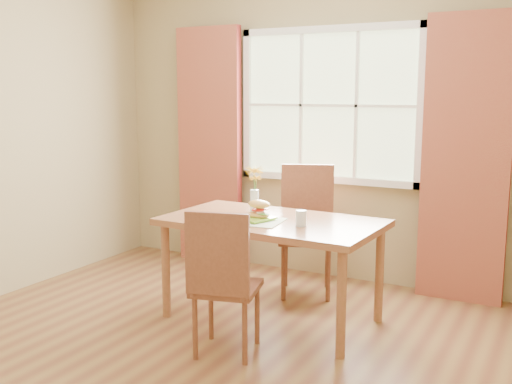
{
  "coord_description": "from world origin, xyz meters",
  "views": [
    {
      "loc": [
        1.88,
        -2.95,
        1.62
      ],
      "look_at": [
        -0.06,
        0.68,
        0.93
      ],
      "focal_mm": 42.0,
      "sensor_mm": 36.0,
      "label": 1
    }
  ],
  "objects_px": {
    "chair_near": "(223,277)",
    "dining_table": "(272,230)",
    "chair_far": "(307,223)",
    "croissant_sandwich": "(259,209)",
    "water_glass": "(301,219)",
    "flower_vase": "(255,185)"
  },
  "relations": [
    {
      "from": "chair_far",
      "to": "flower_vase",
      "type": "relative_size",
      "value": 3.06
    },
    {
      "from": "chair_near",
      "to": "croissant_sandwich",
      "type": "relative_size",
      "value": 5.08
    },
    {
      "from": "chair_far",
      "to": "croissant_sandwich",
      "type": "height_order",
      "value": "chair_far"
    },
    {
      "from": "chair_far",
      "to": "chair_near",
      "type": "bearing_deg",
      "value": -110.4
    },
    {
      "from": "chair_far",
      "to": "water_glass",
      "type": "height_order",
      "value": "chair_far"
    },
    {
      "from": "dining_table",
      "to": "flower_vase",
      "type": "bearing_deg",
      "value": 145.04
    },
    {
      "from": "chair_near",
      "to": "chair_far",
      "type": "bearing_deg",
      "value": 77.75
    },
    {
      "from": "chair_near",
      "to": "dining_table",
      "type": "bearing_deg",
      "value": 77.17
    },
    {
      "from": "chair_far",
      "to": "croissant_sandwich",
      "type": "distance_m",
      "value": 0.82
    },
    {
      "from": "dining_table",
      "to": "flower_vase",
      "type": "relative_size",
      "value": 4.56
    },
    {
      "from": "chair_near",
      "to": "chair_far",
      "type": "xyz_separation_m",
      "value": [
        -0.05,
        1.4,
        0.06
      ]
    },
    {
      "from": "dining_table",
      "to": "water_glass",
      "type": "relative_size",
      "value": 14.23
    },
    {
      "from": "dining_table",
      "to": "croissant_sandwich",
      "type": "relative_size",
      "value": 8.41
    },
    {
      "from": "chair_far",
      "to": "croissant_sandwich",
      "type": "relative_size",
      "value": 5.64
    },
    {
      "from": "chair_far",
      "to": "croissant_sandwich",
      "type": "xyz_separation_m",
      "value": [
        -0.02,
        -0.79,
        0.25
      ]
    },
    {
      "from": "dining_table",
      "to": "water_glass",
      "type": "bearing_deg",
      "value": -18.92
    },
    {
      "from": "croissant_sandwich",
      "to": "water_glass",
      "type": "xyz_separation_m",
      "value": [
        0.33,
        -0.02,
        -0.03
      ]
    },
    {
      "from": "chair_near",
      "to": "flower_vase",
      "type": "xyz_separation_m",
      "value": [
        -0.25,
        0.88,
        0.43
      ]
    },
    {
      "from": "chair_near",
      "to": "flower_vase",
      "type": "distance_m",
      "value": 1.01
    },
    {
      "from": "dining_table",
      "to": "chair_near",
      "type": "xyz_separation_m",
      "value": [
        0.02,
        -0.7,
        -0.15
      ]
    },
    {
      "from": "dining_table",
      "to": "chair_far",
      "type": "xyz_separation_m",
      "value": [
        -0.03,
        0.7,
        -0.09
      ]
    },
    {
      "from": "dining_table",
      "to": "chair_near",
      "type": "distance_m",
      "value": 0.71
    }
  ]
}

